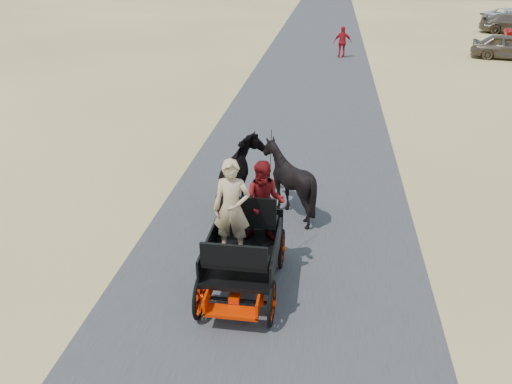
# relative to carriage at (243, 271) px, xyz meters

# --- Properties ---
(ground) EXTENTS (140.00, 140.00, 0.00)m
(ground) POSITION_rel_carriage_xyz_m (0.47, 0.15, -0.36)
(ground) COLOR tan
(road) EXTENTS (6.00, 140.00, 0.01)m
(road) POSITION_rel_carriage_xyz_m (0.47, 0.15, -0.35)
(road) COLOR #38383A
(road) RESTS_ON ground
(carriage) EXTENTS (1.30, 2.40, 0.72)m
(carriage) POSITION_rel_carriage_xyz_m (0.00, 0.00, 0.00)
(carriage) COLOR black
(carriage) RESTS_ON ground
(horse_left) EXTENTS (0.91, 2.01, 1.70)m
(horse_left) POSITION_rel_carriage_xyz_m (-0.55, 3.00, 0.49)
(horse_left) COLOR black
(horse_left) RESTS_ON ground
(horse_right) EXTENTS (1.37, 1.54, 1.70)m
(horse_right) POSITION_rel_carriage_xyz_m (0.55, 3.00, 0.49)
(horse_right) COLOR black
(horse_right) RESTS_ON ground
(driver_man) EXTENTS (0.66, 0.43, 1.80)m
(driver_man) POSITION_rel_carriage_xyz_m (-0.20, 0.05, 1.26)
(driver_man) COLOR tan
(driver_man) RESTS_ON carriage
(passenger_woman) EXTENTS (0.77, 0.60, 1.58)m
(passenger_woman) POSITION_rel_carriage_xyz_m (0.30, 0.60, 1.15)
(passenger_woman) COLOR #660C0F
(passenger_woman) RESTS_ON carriage
(pedestrian) EXTENTS (1.06, 0.56, 1.73)m
(pedestrian) POSITION_rel_carriage_xyz_m (1.99, 21.99, 0.50)
(pedestrian) COLOR #AB131E
(pedestrian) RESTS_ON ground
(car_a) EXTENTS (4.22, 2.44, 1.35)m
(car_a) POSITION_rel_carriage_xyz_m (11.25, 22.92, 0.32)
(car_a) COLOR brown
(car_a) RESTS_ON ground
(car_d) EXTENTS (4.76, 4.04, 1.21)m
(car_d) POSITION_rel_carriage_xyz_m (15.73, 38.39, 0.25)
(car_d) COLOR silver
(car_d) RESTS_ON ground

